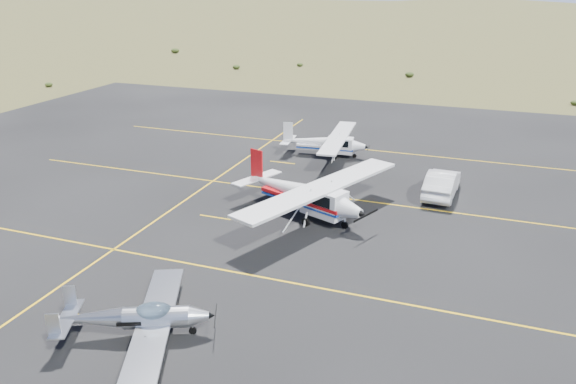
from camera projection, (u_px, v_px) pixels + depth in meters
The scene contains 6 objects.
ground at pixel (198, 290), 25.02m from camera, with size 1600.00×1600.00×0.00m, color #383D1C.
apron at pixel (260, 228), 31.15m from camera, with size 72.00×72.00×0.02m, color black.
aircraft_low_wing at pixel (139, 318), 21.49m from camera, with size 6.03×7.84×1.75m.
aircraft_cessna at pixel (304, 192), 32.44m from camera, with size 8.99×12.28×3.19m.
aircraft_plain at pixel (326, 142), 43.43m from camera, with size 5.90×9.80×2.47m.
sedan at pixel (442, 183), 35.55m from camera, with size 1.76×5.04×1.66m, color white.
Camera 1 is at (11.30, -19.07, 13.03)m, focal length 35.00 mm.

